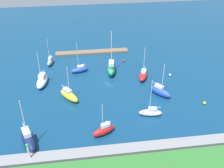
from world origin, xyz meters
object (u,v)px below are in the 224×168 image
Objects in this scene: sailboat_white_inner_mooring at (151,112)px; mooring_buoy_white at (170,75)px; mooring_buoy_yellow at (205,103)px; sailboat_gray_east_end at (50,61)px; mooring_buoy_red at (123,61)px; pier_dock at (92,52)px; harbor_beacon at (28,150)px; sailboat_white_near_pier at (42,81)px; sailboat_blue_far_north at (80,69)px; sailboat_green_outer_mooring at (111,68)px; sailboat_red_lone_north at (143,75)px; sailboat_navy_mid_basin at (28,140)px; sailboat_yellow_far_south at (69,95)px; sailboat_red_off_beacon at (104,130)px; sailboat_blue_west_end at (160,91)px.

mooring_buoy_white is (-10.90, -17.72, -0.60)m from sailboat_white_inner_mooring.
sailboat_white_inner_mooring is at bearing 9.59° from mooring_buoy_yellow.
sailboat_gray_east_end is 24.23m from mooring_buoy_red.
harbor_beacon reaches higher than pier_dock.
harbor_beacon is at bearing 9.42° from sailboat_white_near_pier.
sailboat_blue_far_north is 0.76× the size of sailboat_green_outer_mooring.
mooring_buoy_red is at bearing -138.05° from sailboat_red_lone_north.
sailboat_green_outer_mooring reaches higher than sailboat_red_lone_north.
sailboat_navy_mid_basin is at bearing 22.22° from sailboat_white_inner_mooring.
harbor_beacon is at bearing -59.27° from sailboat_yellow_far_south.
sailboat_yellow_far_south is 16.37m from sailboat_red_off_beacon.
sailboat_yellow_far_south is 35.51m from mooring_buoy_yellow.
mooring_buoy_yellow is (-42.45, -13.28, -2.82)m from harbor_beacon.
sailboat_red_lone_north is at bearing 109.43° from mooring_buoy_red.
sailboat_yellow_far_south reaches higher than pier_dock.
sailboat_gray_east_end is 37.87m from sailboat_blue_west_end.
sailboat_red_lone_north is at bearing 145.81° from sailboat_blue_far_north.
sailboat_white_inner_mooring is at bearing 25.80° from sailboat_yellow_far_south.
pier_dock is at bearing -122.24° from sailboat_red_lone_north.
sailboat_blue_west_end is at bearing 119.62° from pier_dock.
mooring_buoy_red is (-18.00, -19.44, -0.97)m from sailboat_yellow_far_south.
sailboat_red_lone_north is 26.55m from sailboat_red_off_beacon.
sailboat_green_outer_mooring reaches higher than sailboat_navy_mid_basin.
pier_dock is 2.52× the size of sailboat_blue_far_north.
sailboat_blue_far_north reaches higher than pier_dock.
sailboat_white_inner_mooring reaches higher than sailboat_gray_east_end.
sailboat_blue_far_north is 38.12m from mooring_buoy_yellow.
sailboat_navy_mid_basin is at bearing -20.05° from sailboat_red_off_beacon.
sailboat_yellow_far_south is at bearing -110.69° from harbor_beacon.
sailboat_navy_mid_basin is 16.20m from sailboat_red_off_beacon.
sailboat_red_lone_north is at bearing -108.44° from sailboat_green_outer_mooring.
sailboat_white_near_pier is at bearing 50.52° from pier_dock.
sailboat_green_outer_mooring is at bearing -179.67° from sailboat_blue_west_end.
sailboat_white_near_pier is at bearing -80.76° from sailboat_red_off_beacon.
sailboat_navy_mid_basin is at bearing 152.06° from sailboat_green_outer_mooring.
sailboat_navy_mid_basin is at bearing 31.58° from mooring_buoy_white.
sailboat_blue_west_end is (-16.49, 29.01, 0.91)m from pier_dock.
harbor_beacon is 0.31× the size of sailboat_navy_mid_basin.
sailboat_blue_west_end is at bearing 48.51° from sailboat_yellow_far_south.
sailboat_gray_east_end is at bearing -92.17° from sailboat_red_lone_north.
pier_dock is at bearing 127.61° from sailboat_gray_east_end.
mooring_buoy_white reaches higher than pier_dock.
sailboat_blue_west_end reaches higher than mooring_buoy_red.
sailboat_yellow_far_south is (3.25, 14.45, 0.38)m from sailboat_blue_far_north.
sailboat_yellow_far_south is (-8.42, -15.71, -0.25)m from sailboat_navy_mid_basin.
sailboat_red_lone_north reaches higher than sailboat_gray_east_end.
sailboat_yellow_far_south reaches higher than harbor_beacon.
sailboat_green_outer_mooring reaches higher than sailboat_blue_far_north.
sailboat_blue_west_end is at bearing 107.55° from mooring_buoy_red.
mooring_buoy_yellow is at bearing -122.69° from sailboat_green_outer_mooring.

